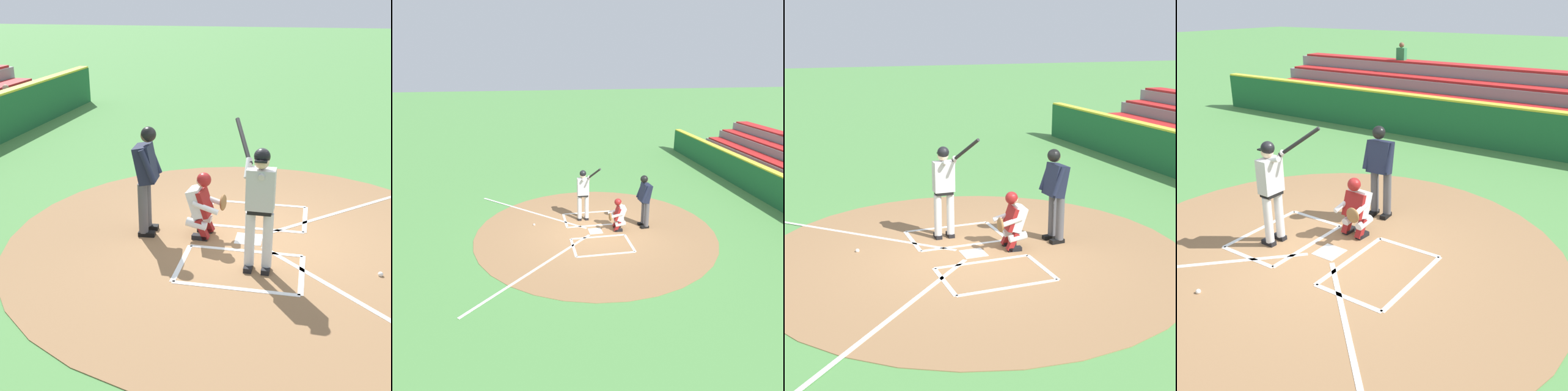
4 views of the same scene
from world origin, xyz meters
TOP-DOWN VIEW (x-y plane):
  - ground_plane at (0.00, 0.00)m, footprint 120.00×120.00m
  - dirt_circle at (0.00, 0.00)m, footprint 8.00×8.00m
  - home_plate_and_chalk at (0.00, 0.88)m, footprint 7.93×4.91m
  - batter at (1.01, 0.24)m, footprint 0.94×0.70m
  - catcher at (-0.00, -0.78)m, footprint 0.59×0.64m
  - plate_umpire at (0.09, -1.72)m, footprint 0.60×0.44m
  - baseball at (0.85, 2.02)m, footprint 0.07×0.07m
  - backstop_wall at (0.00, -7.50)m, footprint 22.00×0.36m
  - bleacher_stand at (-0.01, -10.20)m, footprint 20.00×3.40m

SIDE VIEW (x-z plane):
  - ground_plane at x=0.00m, z-range 0.00..0.00m
  - dirt_circle at x=0.00m, z-range 0.00..0.01m
  - home_plate_and_chalk at x=0.00m, z-range 0.01..0.02m
  - baseball at x=0.85m, z-range 0.00..0.07m
  - catcher at x=0.00m, z-range 0.02..1.15m
  - backstop_wall at x=0.00m, z-range 0.00..1.31m
  - bleacher_stand at x=-0.01m, z-range -0.57..1.98m
  - plate_umpire at x=0.09m, z-range 0.14..2.01m
  - batter at x=1.01m, z-range 0.04..2.16m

